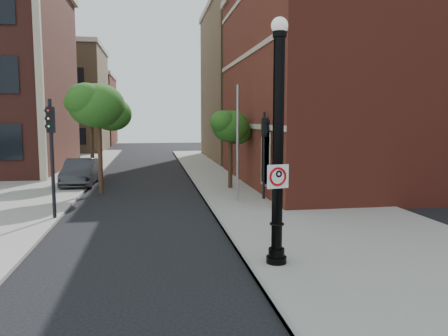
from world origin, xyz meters
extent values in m
plane|color=black|center=(0.00, 0.00, 0.00)|extent=(120.00, 120.00, 0.00)
cube|color=gray|center=(6.00, 10.00, 0.06)|extent=(8.00, 60.00, 0.12)
cube|color=gray|center=(-9.00, 18.00, 0.06)|extent=(10.00, 50.00, 0.12)
cube|color=gray|center=(2.05, 10.00, 0.07)|extent=(0.10, 60.00, 0.14)
cube|color=maroon|center=(16.00, 14.00, 6.00)|extent=(22.00, 16.00, 12.00)
cube|color=black|center=(4.96, 9.00, 2.00)|extent=(0.08, 1.40, 2.40)
cube|color=#BCAA91|center=(4.97, 14.00, 3.50)|extent=(0.06, 16.00, 0.25)
cube|color=#BCAA91|center=(4.97, 14.00, 7.50)|extent=(0.06, 16.00, 0.25)
cube|color=#BCAA91|center=(-7.00, 17.00, 7.00)|extent=(0.40, 0.40, 14.00)
cube|color=olive|center=(-12.00, 44.00, 6.00)|extent=(12.00, 12.00, 12.00)
cube|color=maroon|center=(-12.00, 58.00, 5.00)|extent=(12.00, 12.00, 10.00)
cube|color=olive|center=(16.00, 30.00, 7.00)|extent=(22.00, 14.00, 14.00)
cylinder|color=black|center=(2.78, -0.30, 0.15)|extent=(0.54, 0.54, 0.29)
cylinder|color=black|center=(2.78, -0.30, 0.39)|extent=(0.43, 0.43, 0.24)
cylinder|color=black|center=(2.78, -0.30, 3.11)|extent=(0.29, 0.29, 5.64)
torus|color=black|center=(2.78, -0.30, 1.17)|extent=(0.39, 0.39, 0.06)
cylinder|color=black|center=(2.78, -0.30, 6.01)|extent=(0.35, 0.35, 0.15)
sphere|color=silver|center=(2.78, -0.30, 6.22)|extent=(0.43, 0.43, 0.43)
cube|color=white|center=(2.75, -0.46, 2.44)|extent=(0.60, 0.16, 0.62)
cube|color=black|center=(2.75, -0.46, 2.73)|extent=(0.60, 0.14, 0.05)
cube|color=black|center=(2.75, -0.46, 2.16)|extent=(0.60, 0.14, 0.05)
cube|color=black|center=(2.47, -0.52, 2.44)|extent=(0.05, 0.02, 0.62)
cube|color=black|center=(3.02, -0.40, 2.44)|extent=(0.05, 0.02, 0.62)
torus|color=#B9070B|center=(2.75, -0.46, 2.44)|extent=(0.49, 0.17, 0.49)
cube|color=#B9070B|center=(2.75, -0.46, 2.44)|extent=(0.34, 0.09, 0.35)
cube|color=black|center=(2.69, -0.47, 2.44)|extent=(0.06, 0.02, 0.29)
torus|color=black|center=(2.77, -0.45, 2.51)|extent=(0.20, 0.10, 0.19)
cylinder|color=black|center=(2.75, -0.46, 2.72)|extent=(0.03, 0.03, 0.03)
imported|color=#2D2C31|center=(-4.55, 15.24, 0.78)|extent=(1.71, 4.77, 1.56)
cylinder|color=black|center=(-4.15, 6.18, 2.32)|extent=(0.14, 0.14, 4.64)
cube|color=black|center=(-4.15, 6.18, 3.87)|extent=(0.37, 0.36, 0.97)
sphere|color=#E50505|center=(-4.20, 6.04, 4.21)|extent=(0.17, 0.17, 0.17)
sphere|color=#FF8C00|center=(-4.20, 6.04, 3.92)|extent=(0.17, 0.17, 0.17)
sphere|color=#00E519|center=(-4.20, 6.04, 3.63)|extent=(0.17, 0.17, 0.17)
cylinder|color=black|center=(4.80, 8.78, 2.10)|extent=(0.12, 0.12, 4.21)
cube|color=black|center=(4.80, 8.78, 3.51)|extent=(0.27, 0.25, 0.88)
sphere|color=#E50505|center=(4.80, 8.64, 3.81)|extent=(0.16, 0.16, 0.16)
sphere|color=#FF8C00|center=(4.80, 8.64, 3.55)|extent=(0.16, 0.16, 0.16)
sphere|color=#00E519|center=(4.80, 8.64, 3.29)|extent=(0.16, 0.16, 0.16)
cylinder|color=#999999|center=(3.46, 8.46, 2.72)|extent=(0.11, 0.11, 5.44)
cylinder|color=#321F14|center=(-3.07, 12.21, 2.13)|extent=(0.24, 0.24, 4.26)
ellipsoid|color=#1D4E14|center=(-3.07, 12.21, 4.57)|extent=(2.68, 2.68, 2.28)
ellipsoid|color=#1D4E14|center=(-2.46, 12.70, 4.14)|extent=(2.07, 2.07, 1.76)
ellipsoid|color=#1D4E14|center=(-3.61, 11.85, 4.87)|extent=(1.95, 1.95, 1.66)
cylinder|color=#321F14|center=(-4.12, 17.24, 2.14)|extent=(0.24, 0.24, 4.28)
ellipsoid|color=#1D4E14|center=(-4.12, 17.24, 4.59)|extent=(2.69, 2.69, 2.29)
ellipsoid|color=#1D4E14|center=(-3.50, 17.73, 4.16)|extent=(2.08, 2.08, 1.77)
ellipsoid|color=#1D4E14|center=(-4.67, 16.88, 4.89)|extent=(1.96, 1.96, 1.66)
cylinder|color=#321F14|center=(3.83, 12.30, 1.63)|extent=(0.24, 0.24, 3.26)
ellipsoid|color=#1D4E14|center=(3.83, 12.30, 3.49)|extent=(2.05, 2.05, 1.74)
ellipsoid|color=#1D4E14|center=(4.29, 12.67, 3.16)|extent=(1.58, 1.58, 1.34)
ellipsoid|color=#1D4E14|center=(3.41, 12.02, 3.72)|extent=(1.49, 1.49, 1.26)
camera|label=1|loc=(-0.42, -11.11, 3.92)|focal=35.00mm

